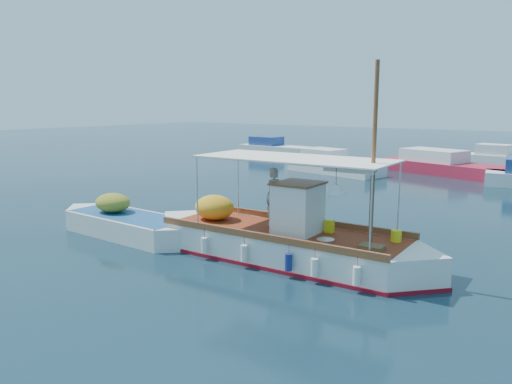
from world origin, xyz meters
The scene contains 7 objects.
ground centered at (0.00, 0.00, 0.00)m, with size 160.00×160.00×0.00m, color black.
fishing_caique centered at (0.28, -0.38, 0.53)m, with size 9.83×3.01×6.00m.
dinghy centered at (-5.74, -1.35, 0.35)m, with size 6.79×1.99×1.66m.
bg_boat_nw centered at (-7.42, 17.67, 0.49)m, with size 7.08×3.75×1.80m.
bg_boat_n centered at (-0.77, 21.51, 0.49)m, with size 10.39×5.56×1.80m.
bg_boat_far_w centered at (-17.98, 25.97, 0.49)m, with size 7.11×2.72×1.80m.
bg_boat_far_n centered at (1.22, 28.79, 0.49)m, with size 6.01×2.61×1.80m.
Camera 1 is at (8.35, -12.73, 4.70)m, focal length 35.00 mm.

